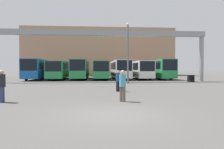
{
  "coord_description": "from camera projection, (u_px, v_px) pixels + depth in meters",
  "views": [
    {
      "loc": [
        -0.58,
        -8.04,
        1.88
      ],
      "look_at": [
        1.6,
        21.26,
        0.97
      ],
      "focal_mm": 32.0,
      "sensor_mm": 36.0,
      "label": 1
    }
  ],
  "objects": [
    {
      "name": "pedestrian_near_right",
      "position": [
        118.0,
        80.0,
        16.11
      ],
      "size": [
        0.36,
        0.36,
        1.72
      ],
      "rotation": [
        0.0,
        0.0,
        3.33
      ],
      "color": "black",
      "rests_on": "ground"
    },
    {
      "name": "pedestrian_mid_left",
      "position": [
        2.0,
        85.0,
        10.98
      ],
      "size": [
        0.37,
        0.37,
        1.78
      ],
      "rotation": [
        0.0,
        0.0,
        1.6
      ],
      "color": "navy",
      "rests_on": "ground"
    },
    {
      "name": "bus_slot_4",
      "position": [
        120.0,
        69.0,
        35.66
      ],
      "size": [
        2.5,
        12.37,
        3.2
      ],
      "color": "silver",
      "rests_on": "ground"
    },
    {
      "name": "bus_slot_0",
      "position": [
        39.0,
        68.0,
        33.72
      ],
      "size": [
        2.61,
        10.54,
        3.3
      ],
      "color": "#1959A5",
      "rests_on": "ground"
    },
    {
      "name": "bus_slot_6",
      "position": [
        159.0,
        68.0,
        35.3
      ],
      "size": [
        2.46,
        10.63,
        3.34
      ],
      "color": "#268C4C",
      "rests_on": "ground"
    },
    {
      "name": "overhead_gantry",
      "position": [
        101.0,
        39.0,
        27.14
      ],
      "size": [
        28.96,
        0.8,
        7.04
      ],
      "color": "gray",
      "rests_on": "ground"
    },
    {
      "name": "lamp_post",
      "position": [
        128.0,
        50.0,
        24.64
      ],
      "size": [
        0.36,
        0.36,
        7.49
      ],
      "color": "#595B60",
      "rests_on": "ground"
    },
    {
      "name": "bus_slot_1",
      "position": [
        61.0,
        69.0,
        34.66
      ],
      "size": [
        2.58,
        11.9,
        3.01
      ],
      "color": "#268C4C",
      "rests_on": "ground"
    },
    {
      "name": "bus_slot_3",
      "position": [
        100.0,
        69.0,
        35.39
      ],
      "size": [
        2.51,
        12.35,
        3.04
      ],
      "color": "#268C4C",
      "rests_on": "ground"
    },
    {
      "name": "pedestrian_far_center",
      "position": [
        123.0,
        85.0,
        11.22
      ],
      "size": [
        0.37,
        0.37,
        1.77
      ],
      "rotation": [
        0.0,
        0.0,
        2.45
      ],
      "color": "brown",
      "rests_on": "ground"
    },
    {
      "name": "building_backdrop",
      "position": [
        99.0,
        53.0,
        54.19
      ],
      "size": [
        37.66,
        12.0,
        11.94
      ],
      "color": "tan",
      "rests_on": "ground"
    },
    {
      "name": "bus_slot_5",
      "position": [
        140.0,
        69.0,
        34.81
      ],
      "size": [
        2.51,
        10.14,
        3.06
      ],
      "color": "silver",
      "rests_on": "ground"
    },
    {
      "name": "bus_slot_2",
      "position": [
        81.0,
        68.0,
        34.71
      ],
      "size": [
        2.49,
        11.49,
        3.26
      ],
      "color": "#268C4C",
      "rests_on": "ground"
    },
    {
      "name": "tire_stack",
      "position": [
        191.0,
        78.0,
        28.02
      ],
      "size": [
        1.04,
        1.04,
        0.96
      ],
      "color": "black",
      "rests_on": "ground"
    },
    {
      "name": "ground_plane",
      "position": [
        112.0,
        114.0,
        8.12
      ],
      "size": [
        200.0,
        200.0,
        0.0
      ],
      "primitive_type": "plane",
      "color": "#514F4C"
    }
  ]
}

